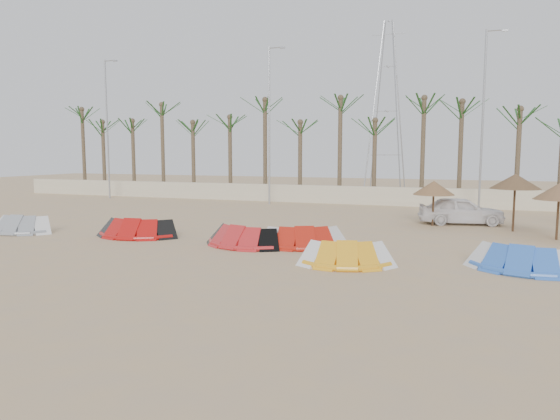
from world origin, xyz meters
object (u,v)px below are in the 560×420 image
at_px(kite_red_left, 140,227).
at_px(car, 461,211).
at_px(kite_blue, 521,257).
at_px(kite_orange, 349,252).
at_px(parasol_left, 434,188).
at_px(kite_grey, 24,224).
at_px(kite_red_right, 306,236).
at_px(parasol_mid, 559,191).
at_px(kite_red_mid, 244,235).
at_px(parasol_right, 515,181).

bearing_deg(kite_red_left, car, 33.86).
xyz_separation_m(kite_red_left, kite_blue, (15.04, -1.22, -0.00)).
bearing_deg(kite_orange, parasol_left, 78.67).
xyz_separation_m(kite_orange, parasol_left, (2.04, 10.16, 1.50)).
relative_size(kite_grey, car, 0.76).
height_order(kite_red_right, kite_blue, same).
bearing_deg(kite_red_left, parasol_mid, 17.33).
height_order(kite_orange, parasol_mid, parasol_mid).
distance_m(kite_red_mid, kite_red_right, 2.45).
distance_m(kite_orange, parasol_right, 11.29).
xyz_separation_m(kite_red_left, kite_red_mid, (5.18, -0.39, -0.00)).
bearing_deg(kite_blue, parasol_left, 109.47).
height_order(kite_blue, parasol_left, parasol_left).
bearing_deg(kite_red_mid, car, 49.11).
bearing_deg(kite_red_mid, kite_blue, -4.80).
height_order(kite_red_mid, parasol_left, parasol_left).
xyz_separation_m(kite_red_mid, parasol_left, (6.68, 8.17, 1.49)).
bearing_deg(car, kite_red_right, 133.70).
xyz_separation_m(kite_grey, kite_red_mid, (10.83, 0.59, 0.00)).
bearing_deg(parasol_right, kite_red_mid, -143.65).
bearing_deg(kite_red_mid, parasol_right, 36.35).
distance_m(kite_blue, parasol_right, 8.65).
relative_size(kite_grey, parasol_mid, 1.32).
bearing_deg(kite_blue, parasol_mid, 73.18).
relative_size(kite_red_right, parasol_right, 1.39).
bearing_deg(parasol_right, kite_grey, -158.84).
height_order(kite_grey, kite_red_mid, same).
relative_size(kite_red_left, parasol_mid, 1.54).
xyz_separation_m(kite_red_right, parasol_left, (4.32, 7.51, 1.49)).
distance_m(kite_orange, kite_blue, 5.34).
height_order(kite_red_mid, parasol_mid, parasol_mid).
bearing_deg(parasol_left, kite_red_right, -119.94).
xyz_separation_m(kite_red_left, kite_orange, (9.82, -2.38, -0.00)).
bearing_deg(kite_blue, kite_red_left, 175.36).
relative_size(kite_grey, kite_red_left, 0.85).
height_order(parasol_mid, parasol_right, parasol_right).
bearing_deg(kite_grey, kite_red_mid, 3.14).
bearing_deg(kite_red_right, parasol_right, 41.02).
height_order(kite_red_mid, kite_orange, same).
distance_m(kite_red_right, parasol_right, 10.72).
bearing_deg(kite_grey, parasol_mid, 15.53).
height_order(kite_red_left, kite_red_mid, same).
height_order(kite_red_mid, kite_red_right, same).
relative_size(parasol_right, car, 0.64).
bearing_deg(car, parasol_left, 115.93).
xyz_separation_m(kite_red_right, parasol_right, (7.96, 6.92, 1.92)).
bearing_deg(parasol_left, car, 38.86).
height_order(kite_red_mid, car, car).
distance_m(parasol_left, parasol_right, 3.70).
bearing_deg(kite_blue, kite_red_right, 168.74).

